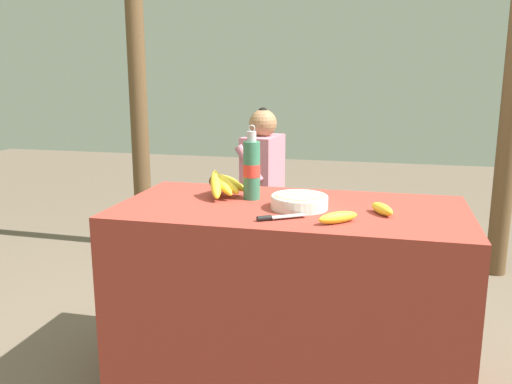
{
  "coord_description": "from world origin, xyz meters",
  "views": [
    {
      "loc": [
        0.36,
        -2.1,
        1.31
      ],
      "look_at": [
        -0.16,
        0.05,
        0.82
      ],
      "focal_mm": 38.0,
      "sensor_mm": 36.0,
      "label": 1
    }
  ],
  "objects": [
    {
      "name": "seated_vendor",
      "position": [
        -0.47,
        1.36,
        0.63
      ],
      "size": [
        0.43,
        0.41,
        1.09
      ],
      "rotation": [
        0.0,
        0.0,
        3.01
      ],
      "color": "#232328",
      "rests_on": "ground_plane"
    },
    {
      "name": "loose_banana_front",
      "position": [
        0.21,
        -0.21,
        0.8
      ],
      "size": [
        0.15,
        0.14,
        0.04
      ],
      "rotation": [
        0.0,
        0.0,
        0.71
      ],
      "color": "yellow",
      "rests_on": "market_counter"
    },
    {
      "name": "knife",
      "position": [
        -0.02,
        -0.22,
        0.79
      ],
      "size": [
        0.17,
        0.12,
        0.02
      ],
      "rotation": [
        0.0,
        0.0,
        0.57
      ],
      "color": "#BCBCC1",
      "rests_on": "market_counter"
    },
    {
      "name": "support_post_near",
      "position": [
        -1.42,
        1.59,
        1.31
      ],
      "size": [
        0.13,
        0.13,
        2.62
      ],
      "color": "brown",
      "rests_on": "ground_plane"
    },
    {
      "name": "ground_plane",
      "position": [
        0.0,
        0.0,
        0.0
      ],
      "size": [
        12.0,
        12.0,
        0.0
      ],
      "primitive_type": "plane",
      "color": "brown"
    },
    {
      "name": "water_bottle",
      "position": [
        -0.19,
        0.09,
        0.91
      ],
      "size": [
        0.07,
        0.07,
        0.32
      ],
      "color": "#337556",
      "rests_on": "market_counter"
    },
    {
      "name": "serving_bowl",
      "position": [
        0.04,
        -0.03,
        0.81
      ],
      "size": [
        0.23,
        0.23,
        0.06
      ],
      "color": "white",
      "rests_on": "market_counter"
    },
    {
      "name": "banana_bunch_ripe",
      "position": [
        -0.32,
        0.1,
        0.84
      ],
      "size": [
        0.18,
        0.29,
        0.13
      ],
      "color": "#4C381E",
      "rests_on": "market_counter"
    },
    {
      "name": "market_counter",
      "position": [
        0.0,
        0.0,
        0.39
      ],
      "size": [
        1.4,
        0.7,
        0.78
      ],
      "color": "maroon",
      "rests_on": "ground_plane"
    },
    {
      "name": "wooden_bench",
      "position": [
        -0.15,
        1.38,
        0.37
      ],
      "size": [
        1.56,
        0.32,
        0.44
      ],
      "color": "brown",
      "rests_on": "ground_plane"
    },
    {
      "name": "loose_banana_side",
      "position": [
        0.36,
        -0.04,
        0.8
      ],
      "size": [
        0.11,
        0.14,
        0.04
      ],
      "rotation": [
        0.0,
        0.0,
        -1.03
      ],
      "color": "yellow",
      "rests_on": "market_counter"
    },
    {
      "name": "banana_bunch_green",
      "position": [
        0.31,
        1.39,
        0.5
      ],
      "size": [
        0.15,
        0.25,
        0.12
      ],
      "color": "#4C381E",
      "rests_on": "wooden_bench"
    }
  ]
}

